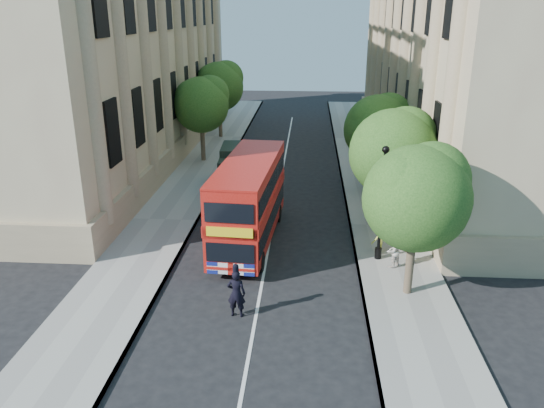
% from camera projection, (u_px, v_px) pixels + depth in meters
% --- Properties ---
extents(ground, '(120.00, 120.00, 0.00)m').
position_uv_depth(ground, '(253.00, 332.00, 18.51)').
color(ground, black).
rests_on(ground, ground).
extents(pavement_right, '(3.50, 80.00, 0.12)m').
position_uv_depth(pavement_right, '(383.00, 226.00, 27.48)').
color(pavement_right, gray).
rests_on(pavement_right, ground).
extents(pavement_left, '(3.50, 80.00, 0.12)m').
position_uv_depth(pavement_left, '(165.00, 220.00, 28.24)').
color(pavement_left, gray).
rests_on(pavement_left, ground).
extents(building_right, '(12.00, 38.00, 18.00)m').
position_uv_depth(building_right, '(483.00, 35.00, 37.02)').
color(building_right, tan).
rests_on(building_right, ground).
extents(building_left, '(12.00, 38.00, 18.00)m').
position_uv_depth(building_left, '(98.00, 34.00, 38.84)').
color(building_left, tan).
rests_on(building_left, ground).
extents(tree_right_near, '(4.00, 4.00, 6.08)m').
position_uv_depth(tree_right_near, '(418.00, 193.00, 19.52)').
color(tree_right_near, '#473828').
rests_on(tree_right_near, ground).
extents(tree_right_mid, '(4.20, 4.20, 6.37)m').
position_uv_depth(tree_right_mid, '(394.00, 148.00, 25.07)').
color(tree_right_mid, '#473828').
rests_on(tree_right_mid, ground).
extents(tree_right_far, '(4.00, 4.00, 6.15)m').
position_uv_depth(tree_right_far, '(379.00, 125.00, 30.74)').
color(tree_right_far, '#473828').
rests_on(tree_right_far, ground).
extents(tree_left_far, '(4.00, 4.00, 6.30)m').
position_uv_depth(tree_left_far, '(202.00, 102.00, 38.04)').
color(tree_left_far, '#473828').
rests_on(tree_left_far, ground).
extents(tree_left_back, '(4.20, 4.20, 6.65)m').
position_uv_depth(tree_left_back, '(220.00, 84.00, 45.45)').
color(tree_left_back, '#473828').
rests_on(tree_left_back, ground).
extents(lamp_post, '(0.32, 0.32, 5.16)m').
position_uv_depth(lamp_post, '(381.00, 208.00, 22.95)').
color(lamp_post, black).
rests_on(lamp_post, pavement_right).
extents(double_decker_bus, '(2.88, 8.74, 3.97)m').
position_uv_depth(double_decker_bus, '(249.00, 199.00, 25.02)').
color(double_decker_bus, '#A8120B').
rests_on(double_decker_bus, ground).
extents(box_van, '(2.12, 4.64, 2.59)m').
position_uv_depth(box_van, '(236.00, 169.00, 33.18)').
color(box_van, black).
rests_on(box_van, ground).
extents(police_constable, '(0.70, 0.49, 1.85)m').
position_uv_depth(police_constable, '(236.00, 293.00, 19.18)').
color(police_constable, black).
rests_on(police_constable, ground).
extents(woman_pedestrian, '(0.92, 0.91, 1.50)m').
position_uv_depth(woman_pedestrian, '(393.00, 251.00, 22.73)').
color(woman_pedestrian, beige).
rests_on(woman_pedestrian, pavement_right).
extents(child_a, '(0.67, 0.51, 1.07)m').
position_uv_depth(child_a, '(411.00, 250.00, 23.33)').
color(child_a, '#C36322').
rests_on(child_a, pavement_right).
extents(child_b, '(0.84, 0.60, 1.18)m').
position_uv_depth(child_b, '(380.00, 240.00, 24.22)').
color(child_b, '#D5D248').
rests_on(child_b, pavement_right).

